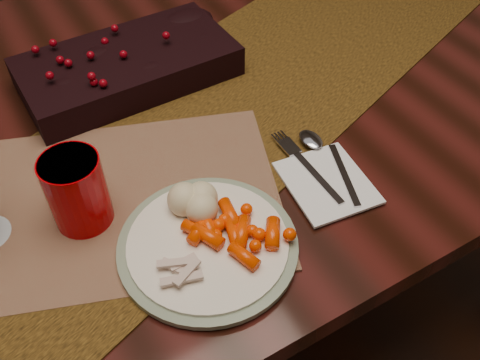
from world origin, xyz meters
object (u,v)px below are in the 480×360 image
baby_carrots (236,234)px  turkey_shreds (189,267)px  napkin (327,183)px  placemat_main (125,200)px  mashed_potatoes (196,196)px  dinner_plate (208,245)px  centerpiece (127,62)px  red_cup (77,191)px  dining_table (166,235)px

baby_carrots → turkey_shreds: 0.08m
baby_carrots → napkin: (0.18, 0.03, -0.02)m
placemat_main → mashed_potatoes: (0.08, -0.08, 0.04)m
dinner_plate → centerpiece: bearing=82.4°
dinner_plate → mashed_potatoes: (0.02, 0.06, 0.03)m
baby_carrots → turkey_shreds: baby_carrots is taller
dinner_plate → turkey_shreds: turkey_shreds is taller
napkin → red_cup: size_ratio=1.24×
dining_table → mashed_potatoes: mashed_potatoes is taller
centerpiece → turkey_shreds: bearing=-102.5°
centerpiece → placemat_main: bearing=-114.0°
baby_carrots → red_cup: bearing=136.9°
red_cup → mashed_potatoes: bearing=-28.0°
placemat_main → dinner_plate: 0.15m
centerpiece → red_cup: 0.33m
baby_carrots → mashed_potatoes: mashed_potatoes is taller
placemat_main → turkey_shreds: (0.02, -0.17, 0.03)m
dining_table → mashed_potatoes: (-0.03, -0.27, 0.42)m
mashed_potatoes → placemat_main: bearing=135.6°
dining_table → turkey_shreds: 0.55m
centerpiece → baby_carrots: centerpiece is taller
centerpiece → placemat_main: (-0.12, -0.27, -0.04)m
dining_table → placemat_main: size_ratio=3.98×
turkey_shreds → napkin: 0.26m
placemat_main → napkin: (0.28, -0.13, 0.00)m
dining_table → red_cup: size_ratio=16.16×
centerpiece → placemat_main: size_ratio=0.83×
dining_table → baby_carrots: baby_carrots is taller
napkin → placemat_main: bearing=162.5°
centerpiece → red_cup: size_ratio=3.39×
centerpiece → dinner_plate: centerpiece is taller
centerpiece → baby_carrots: size_ratio=3.63×
mashed_potatoes → turkey_shreds: (-0.06, -0.09, -0.02)m
dinner_plate → napkin: size_ratio=1.78×
centerpiece → napkin: 0.43m
placemat_main → centerpiece: bearing=86.0°
turkey_shreds → red_cup: 0.19m
dining_table → turkey_shreds: (-0.09, -0.36, 0.40)m
napkin → red_cup: 0.36m
dinner_plate → baby_carrots: bearing=-23.6°
red_cup → centerpiece: bearing=56.6°
placemat_main → baby_carrots: baby_carrots is taller
napkin → red_cup: bearing=167.1°
dinner_plate → napkin: dinner_plate is taller
dinner_plate → turkey_shreds: 0.05m
centerpiece → turkey_shreds: (-0.10, -0.44, -0.01)m
mashed_potatoes → dinner_plate: bearing=-104.0°
dinner_plate → dining_table: bearing=82.0°
dining_table → centerpiece: bearing=84.1°
turkey_shreds → napkin: (0.25, 0.04, -0.02)m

